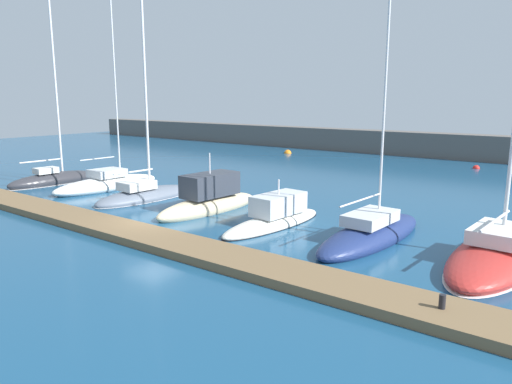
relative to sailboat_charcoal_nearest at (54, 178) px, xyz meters
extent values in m
plane|color=navy|center=(15.41, -3.62, -0.46)|extent=(120.00, 120.00, 0.00)
cube|color=brown|center=(15.41, -5.45, -0.28)|extent=(35.51, 2.30, 0.36)
cube|color=#5B5651|center=(15.41, 34.30, 0.88)|extent=(108.00, 2.46, 2.68)
ellipsoid|color=#2D2D33|center=(0.00, 0.01, -0.17)|extent=(2.03, 7.21, 1.23)
ellipsoid|color=silver|center=(0.00, 0.01, -0.44)|extent=(2.05, 7.28, 0.12)
cylinder|color=silver|center=(0.02, 0.70, 7.89)|extent=(0.16, 0.16, 14.89)
cylinder|color=silver|center=(-0.03, -0.97, 1.42)|extent=(0.19, 3.12, 0.11)
cube|color=silver|center=(-0.02, -0.63, 0.67)|extent=(1.08, 1.62, 0.44)
ellipsoid|color=white|center=(4.88, 1.27, -0.17)|extent=(2.86, 8.48, 1.19)
cylinder|color=silver|center=(4.92, 2.39, 8.55)|extent=(0.11, 0.11, 16.25)
cylinder|color=silver|center=(4.86, 0.59, 1.81)|extent=(0.16, 2.72, 0.08)
cube|color=silver|center=(4.88, 1.28, 0.70)|extent=(1.92, 2.33, 0.55)
ellipsoid|color=slate|center=(9.87, 0.62, -0.31)|extent=(2.84, 7.53, 1.17)
ellipsoid|color=silver|center=(9.87, 0.62, -0.44)|extent=(2.87, 7.61, 0.12)
cylinder|color=silver|center=(9.89, 0.95, 6.74)|extent=(0.16, 0.16, 12.93)
cylinder|color=silver|center=(9.83, -0.26, 1.45)|extent=(0.26, 2.95, 0.11)
cube|color=silver|center=(9.84, -0.07, 0.55)|extent=(1.64, 2.19, 0.55)
ellipsoid|color=beige|center=(15.45, 0.61, -0.22)|extent=(2.40, 7.63, 1.32)
cube|color=#333842|center=(15.45, 0.74, 1.09)|extent=(1.81, 3.52, 1.31)
cube|color=black|center=(15.51, 1.77, 1.29)|extent=(1.50, 0.94, 0.73)
cylinder|color=silver|center=(15.45, 0.74, 2.34)|extent=(0.08, 0.08, 1.19)
ellipsoid|color=silver|center=(20.30, 0.24, -0.35)|extent=(2.40, 7.39, 0.90)
ellipsoid|color=black|center=(20.30, 0.24, -0.44)|extent=(2.42, 7.47, 0.12)
cube|color=silver|center=(20.34, 0.67, 0.63)|extent=(1.69, 3.20, 1.05)
cube|color=black|center=(20.39, 1.34, 0.79)|extent=(1.37, 0.87, 0.59)
cylinder|color=silver|center=(20.34, 0.67, 1.53)|extent=(0.08, 0.08, 0.76)
ellipsoid|color=navy|center=(25.42, 0.93, -0.25)|extent=(2.84, 8.81, 1.28)
cylinder|color=silver|center=(25.45, 1.58, 7.12)|extent=(0.11, 0.11, 13.46)
cylinder|color=silver|center=(25.36, -0.23, 1.65)|extent=(0.27, 3.71, 0.08)
cube|color=silver|center=(25.41, 0.74, 0.65)|extent=(1.74, 2.97, 0.52)
ellipsoid|color=#B72D28|center=(30.75, 1.43, -0.23)|extent=(3.55, 9.77, 1.31)
ellipsoid|color=silver|center=(30.75, 1.43, -0.44)|extent=(3.59, 9.87, 0.12)
cylinder|color=silver|center=(30.69, 0.19, 1.47)|extent=(0.32, 4.02, 0.11)
cube|color=silver|center=(30.74, 1.20, 0.71)|extent=(2.09, 2.86, 0.57)
sphere|color=red|center=(23.74, 28.11, -0.46)|extent=(0.64, 0.64, 0.64)
sphere|color=orange|center=(3.05, 27.65, -0.46)|extent=(0.87, 0.87, 0.87)
cylinder|color=black|center=(30.47, -5.45, 0.13)|extent=(0.20, 0.20, 0.44)
camera|label=1|loc=(34.12, -19.41, 6.10)|focal=33.64mm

